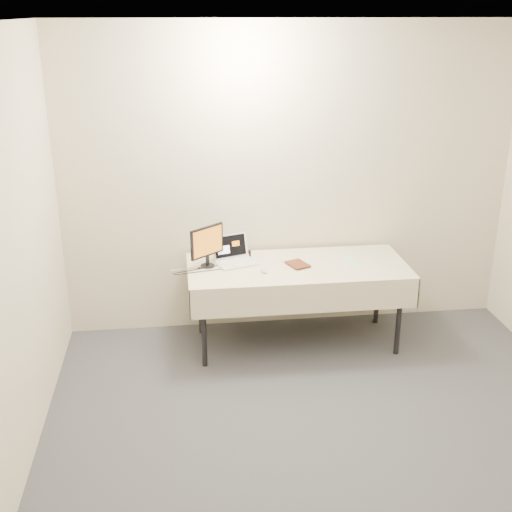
{
  "coord_description": "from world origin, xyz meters",
  "views": [
    {
      "loc": [
        -0.97,
        -2.91,
        2.76
      ],
      "look_at": [
        -0.36,
        1.99,
        0.86
      ],
      "focal_mm": 45.0,
      "sensor_mm": 36.0,
      "label": 1
    }
  ],
  "objects": [
    {
      "name": "laptop",
      "position": [
        -0.53,
        2.19,
        0.79
      ],
      "size": [
        0.39,
        0.37,
        0.22
      ],
      "rotation": [
        0.0,
        0.0,
        0.32
      ],
      "color": "white",
      "rests_on": "table"
    },
    {
      "name": "ground",
      "position": [
        0.0,
        0.0,
        0.0
      ],
      "size": [
        5.0,
        5.0,
        0.0
      ],
      "primitive_type": "plane",
      "color": "#3B3B3F",
      "rests_on": "ground"
    },
    {
      "name": "clicker",
      "position": [
        -0.3,
        1.93,
        0.75
      ],
      "size": [
        0.06,
        0.09,
        0.02
      ],
      "primitive_type": "ellipsoid",
      "rotation": [
        0.0,
        0.0,
        0.19
      ],
      "color": "#B7B7B9",
      "rests_on": "table"
    },
    {
      "name": "usb_dongle",
      "position": [
        -0.81,
        2.07,
        0.74
      ],
      "size": [
        0.06,
        0.02,
        0.01
      ],
      "primitive_type": "cube",
      "rotation": [
        0.0,
        0.0,
        0.06
      ],
      "color": "black",
      "rests_on": "table"
    },
    {
      "name": "book",
      "position": [
        -0.07,
        2.01,
        0.84
      ],
      "size": [
        0.14,
        0.07,
        0.2
      ],
      "primitive_type": "imported",
      "rotation": [
        0.0,
        0.0,
        0.38
      ],
      "color": "#8D3919",
      "rests_on": "table"
    },
    {
      "name": "back_wall",
      "position": [
        0.0,
        2.5,
        1.35
      ],
      "size": [
        4.0,
        0.1,
        2.7
      ],
      "primitive_type": "cube",
      "color": "beige",
      "rests_on": "ground"
    },
    {
      "name": "alarm_clock",
      "position": [
        -0.42,
        2.32,
        0.76
      ],
      "size": [
        0.12,
        0.06,
        0.05
      ],
      "rotation": [
        0.0,
        0.0,
        -0.16
      ],
      "color": "black",
      "rests_on": "table"
    },
    {
      "name": "table",
      "position": [
        0.0,
        2.05,
        0.68
      ],
      "size": [
        1.86,
        0.81,
        0.74
      ],
      "color": "black",
      "rests_on": "ground"
    },
    {
      "name": "paper_form",
      "position": [
        0.47,
        2.09,
        0.74
      ],
      "size": [
        0.15,
        0.29,
        0.0
      ],
      "primitive_type": "cube",
      "rotation": [
        0.0,
        0.0,
        0.13
      ],
      "color": "#B3DBAE",
      "rests_on": "table"
    },
    {
      "name": "monitor",
      "position": [
        -0.76,
        2.11,
        0.95
      ],
      "size": [
        0.28,
        0.23,
        0.35
      ],
      "rotation": [
        0.0,
        0.0,
        0.68
      ],
      "color": "black",
      "rests_on": "table"
    }
  ]
}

